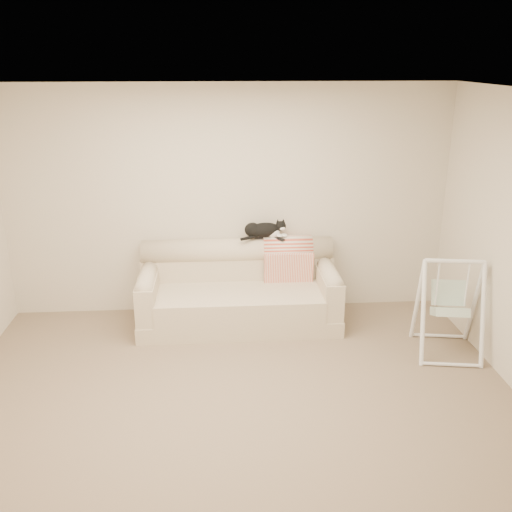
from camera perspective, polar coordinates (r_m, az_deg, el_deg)
The scene contains 8 objects.
ground_plane at distance 5.14m, azimuth -1.91°, elevation -14.32°, with size 5.00×5.00×0.00m, color brown.
room_shell at distance 4.48m, azimuth -2.13°, elevation 2.15°, with size 5.04×4.04×2.60m.
sofa at distance 6.41m, azimuth -1.74°, elevation -3.63°, with size 2.20×0.93×0.90m.
remote_a at distance 6.47m, azimuth 0.61°, elevation 1.88°, with size 0.18×0.06×0.03m.
remote_b at distance 6.44m, azimuth 2.20°, elevation 1.76°, with size 0.15×0.16×0.02m.
tuxedo_cat at distance 6.43m, azimuth 0.80°, elevation 2.63°, with size 0.55×0.28×0.22m.
throw_blanket at distance 6.53m, azimuth 3.16°, elevation 0.32°, with size 0.56×0.38×0.58m.
baby_swing at distance 6.01m, azimuth 18.77°, elevation -4.78°, with size 0.71×0.74×1.01m.
Camera 1 is at (-0.14, -4.28, 2.85)m, focal length 40.00 mm.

